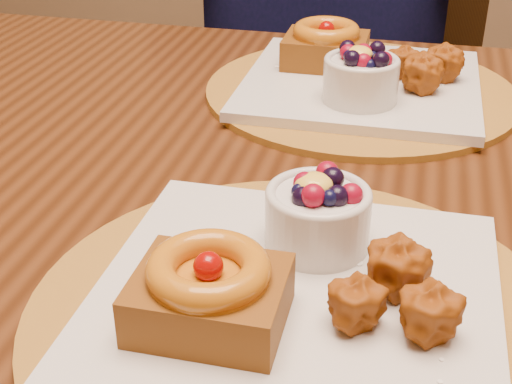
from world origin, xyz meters
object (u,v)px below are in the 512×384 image
at_px(place_setting_near, 293,290).
at_px(place_setting_far, 359,78).
at_px(dining_table, 332,242).
at_px(chair_far, 409,69).

height_order(place_setting_near, place_setting_far, place_setting_far).
xyz_separation_m(dining_table, chair_far, (0.05, 1.02, -0.16)).
relative_size(place_setting_near, chair_far, 0.41).
height_order(dining_table, place_setting_near, place_setting_near).
height_order(place_setting_far, chair_far, chair_far).
height_order(dining_table, place_setting_far, place_setting_far).
xyz_separation_m(place_setting_near, place_setting_far, (-0.00, 0.43, 0.00)).
distance_m(place_setting_near, place_setting_far, 0.43).
distance_m(place_setting_far, chair_far, 0.84).
xyz_separation_m(dining_table, place_setting_far, (-0.00, 0.22, 0.10)).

